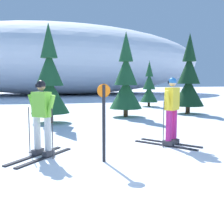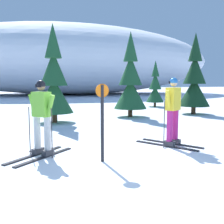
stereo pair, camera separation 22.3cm
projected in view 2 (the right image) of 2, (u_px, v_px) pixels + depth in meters
name	position (u px, v px, depth m)	size (l,w,h in m)	color
ground_plane	(130.00, 165.00, 5.51)	(120.00, 120.00, 0.00)	white
skier_lime_jacket	(42.00, 117.00, 6.14)	(1.54, 1.52, 1.72)	black
skier_yellow_jacket	(173.00, 110.00, 7.08)	(1.37, 1.70, 1.79)	black
pine_tree_center_left	(54.00, 82.00, 10.99)	(1.54, 1.54, 3.99)	#47301E
pine_tree_center	(130.00, 82.00, 12.75)	(1.54, 1.54, 3.98)	#47301E
pine_tree_center_right	(155.00, 87.00, 17.87)	(1.17, 1.17, 3.03)	#47301E
pine_tree_far_right	(194.00, 80.00, 13.85)	(1.59, 1.59, 4.12)	#47301E
snow_ridge_background	(72.00, 60.00, 33.84)	(36.26, 18.65, 8.46)	white
trail_marker_post	(102.00, 118.00, 5.67)	(0.28, 0.07, 1.64)	black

